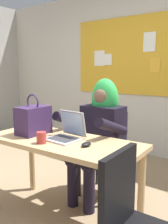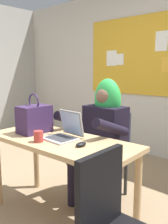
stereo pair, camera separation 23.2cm
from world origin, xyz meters
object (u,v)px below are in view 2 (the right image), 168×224
Objects in this scene: handbag at (34,119)px; coffee_mug at (38,136)px; person_costumed at (101,130)px; computer_mouse at (81,144)px; laptop at (65,132)px; chair_at_desk at (108,148)px; desk_main at (60,151)px.

coffee_mug is at bearing -30.89° from handbag.
coffee_mug is at bearing -7.28° from person_costumed.
computer_mouse is 0.64m from handbag.
laptop is at bearing 70.07° from coffee_mug.
computer_mouse is (0.24, -0.69, 0.26)m from chair_at_desk.
coffee_mug is at bearing -111.05° from desk_main.
computer_mouse is (0.28, -0.03, 0.12)m from desk_main.
chair_at_desk is 0.72× the size of person_costumed.
desk_main is 0.43m from handbag.
desk_main is 1.14× the size of person_costumed.
laptop is 0.28m from computer_mouse.
handbag reaches higher than coffee_mug.
handbag is (-0.36, -0.05, 0.08)m from laptop.
computer_mouse is at bearing -11.86° from laptop.
laptop is at bearing 75.03° from desk_main.
handbag is (-0.38, -0.54, 0.14)m from person_costumed.
person_costumed is at bearing 54.78° from handbag.
handbag is at bearing -168.89° from laptop.
chair_at_desk is 8.67× the size of computer_mouse.
coffee_mug is at bearing -6.78° from chair_at_desk.
chair_at_desk is at bearing 87.14° from desk_main.
handbag is at bearing 149.11° from coffee_mug.
handbag is 0.34m from coffee_mug.
desk_main is 0.17m from laptop.
person_costumed is 0.68m from handbag.
laptop is 0.38m from handbag.
person_costumed reaches higher than laptop.
laptop reaches higher than chair_at_desk.
laptop is 3.05× the size of coffee_mug.
chair_at_desk is at bearing -179.72° from person_costumed.
computer_mouse is at bearing -1.38° from handbag.
person_costumed reaches higher than desk_main.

